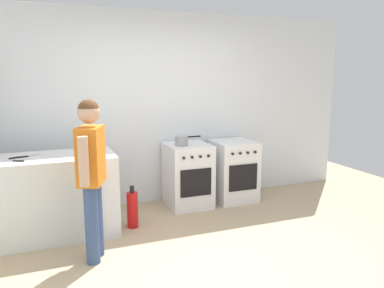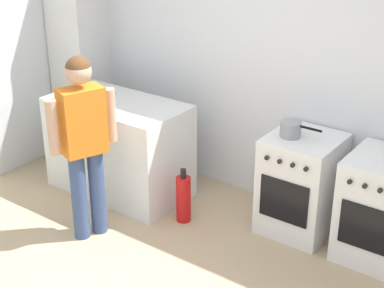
% 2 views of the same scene
% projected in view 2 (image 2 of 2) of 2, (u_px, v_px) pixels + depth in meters
% --- Properties ---
extents(back_wall, '(6.00, 0.10, 2.60)m').
position_uv_depth(back_wall, '(291.00, 65.00, 5.00)').
color(back_wall, silver).
rests_on(back_wall, ground).
extents(counter_unit, '(1.30, 0.70, 0.90)m').
position_uv_depth(counter_unit, '(119.00, 147.00, 5.52)').
color(counter_unit, silver).
rests_on(counter_unit, ground).
extents(oven_left, '(0.56, 0.62, 0.85)m').
position_uv_depth(oven_left, '(301.00, 184.00, 4.89)').
color(oven_left, white).
rests_on(oven_left, ground).
extents(oven_right, '(0.56, 0.62, 0.85)m').
position_uv_depth(oven_right, '(382.00, 209.00, 4.52)').
color(oven_right, white).
rests_on(oven_right, ground).
extents(pot, '(0.35, 0.17, 0.13)m').
position_uv_depth(pot, '(291.00, 129.00, 4.71)').
color(pot, gray).
rests_on(pot, oven_left).
extents(knife_utility, '(0.25, 0.11, 0.01)m').
position_uv_depth(knife_utility, '(102.00, 94.00, 5.51)').
color(knife_utility, silver).
rests_on(knife_utility, counter_unit).
extents(knife_carving, '(0.30, 0.20, 0.01)m').
position_uv_depth(knife_carving, '(98.00, 93.00, 5.54)').
color(knife_carving, silver).
rests_on(knife_carving, counter_unit).
extents(knife_paring, '(0.19, 0.13, 0.01)m').
position_uv_depth(knife_paring, '(78.00, 98.00, 5.42)').
color(knife_paring, silver).
rests_on(knife_paring, counter_unit).
extents(person, '(0.31, 0.54, 1.55)m').
position_uv_depth(person, '(83.00, 135.00, 4.61)').
color(person, '#384C7A').
rests_on(person, ground).
extents(fire_extinguisher, '(0.13, 0.13, 0.50)m').
position_uv_depth(fire_extinguisher, '(183.00, 198.00, 5.09)').
color(fire_extinguisher, red).
rests_on(fire_extinguisher, ground).
extents(larder_cabinet, '(0.48, 0.44, 2.00)m').
position_uv_depth(larder_cabinet, '(80.00, 62.00, 6.16)').
color(larder_cabinet, silver).
rests_on(larder_cabinet, ground).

